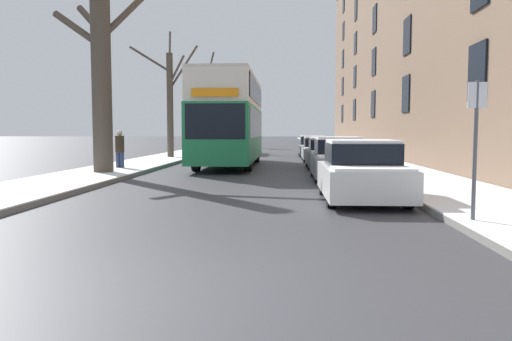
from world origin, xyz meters
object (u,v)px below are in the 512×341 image
at_px(parked_car_1, 338,160).
at_px(street_sign_post, 475,144).
at_px(parked_car_0, 362,173).
at_px(parked_car_4, 312,147).
at_px(oncoming_van, 231,138).
at_px(bare_tree_left_3, 223,108).
at_px(bare_tree_left_1, 170,99).
at_px(bare_tree_left_0, 102,69).
at_px(double_decker_bus, 230,116).
at_px(parked_car_3, 318,150).
at_px(parked_car_2, 326,154).
at_px(pedestrian_left_sidewalk, 120,149).
at_px(bare_tree_left_2, 205,104).

height_order(parked_car_1, street_sign_post, street_sign_post).
bearing_deg(parked_car_0, parked_car_4, 90.00).
distance_m(parked_car_1, oncoming_van, 20.87).
bearing_deg(oncoming_van, bare_tree_left_3, 99.22).
distance_m(parked_car_1, street_sign_post, 8.96).
bearing_deg(parked_car_4, bare_tree_left_1, -152.72).
relative_size(bare_tree_left_0, double_decker_bus, 0.72).
xyz_separation_m(oncoming_van, street_sign_post, (7.32, -28.82, 0.30)).
bearing_deg(parked_car_1, parked_car_3, 90.00).
bearing_deg(street_sign_post, parked_car_0, 112.07).
relative_size(parked_car_0, parked_car_2, 0.96).
bearing_deg(pedestrian_left_sidewalk, parked_car_4, 53.57).
height_order(bare_tree_left_2, parked_car_2, bare_tree_left_2).
height_order(bare_tree_left_0, oncoming_van, bare_tree_left_0).
relative_size(double_decker_bus, street_sign_post, 4.11).
bearing_deg(parked_car_3, street_sign_post, -85.96).
relative_size(bare_tree_left_2, street_sign_post, 3.16).
relative_size(bare_tree_left_1, street_sign_post, 3.12).
bearing_deg(parked_car_4, parked_car_0, -90.00).
bearing_deg(parked_car_0, parked_car_3, 90.00).
relative_size(parked_car_1, pedestrian_left_sidewalk, 2.27).
bearing_deg(street_sign_post, parked_car_2, 95.71).
relative_size(bare_tree_left_1, parked_car_0, 2.04).
height_order(pedestrian_left_sidewalk, street_sign_post, street_sign_post).
height_order(bare_tree_left_2, pedestrian_left_sidewalk, bare_tree_left_2).
height_order(bare_tree_left_1, parked_car_2, bare_tree_left_1).
bearing_deg(oncoming_van, parked_car_0, -76.86).
bearing_deg(bare_tree_left_3, bare_tree_left_2, -89.75).
distance_m(parked_car_1, parked_car_2, 5.12).
bearing_deg(bare_tree_left_1, pedestrian_left_sidewalk, -90.53).
xyz_separation_m(parked_car_0, oncoming_van, (-5.92, 25.38, 0.48)).
bearing_deg(bare_tree_left_0, parked_car_3, 48.85).
bearing_deg(double_decker_bus, bare_tree_left_2, 102.96).
bearing_deg(oncoming_van, parked_car_2, -68.30).
xyz_separation_m(bare_tree_left_0, bare_tree_left_3, (0.16, 35.38, 0.15)).
relative_size(parked_car_2, parked_car_3, 0.92).
distance_m(bare_tree_left_0, parked_car_4, 18.35).
bearing_deg(bare_tree_left_1, parked_car_3, -8.25).
bearing_deg(parked_car_3, bare_tree_left_1, 171.75).
xyz_separation_m(bare_tree_left_1, oncoming_van, (2.84, 7.82, -2.49)).
xyz_separation_m(bare_tree_left_0, street_sign_post, (10.13, -9.74, -2.55)).
relative_size(parked_car_1, parked_car_2, 0.97).
distance_m(bare_tree_left_1, parked_car_3, 9.35).
distance_m(double_decker_bus, oncoming_van, 13.56).
relative_size(parked_car_3, parked_car_4, 0.97).
bearing_deg(parked_car_2, bare_tree_left_2, 114.41).
bearing_deg(parked_car_0, bare_tree_left_0, 144.17).
bearing_deg(bare_tree_left_1, parked_car_0, -63.49).
bearing_deg(parked_car_1, oncoming_van, 106.49).
relative_size(parked_car_1, street_sign_post, 1.54).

